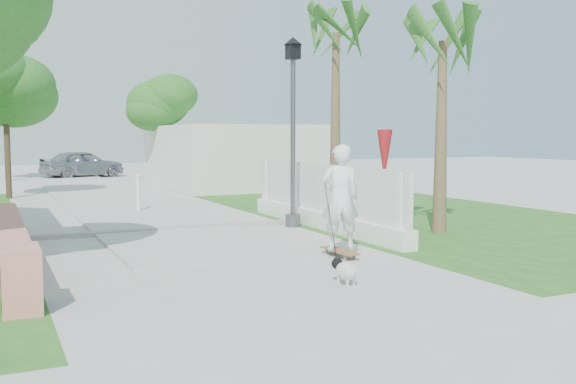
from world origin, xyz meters
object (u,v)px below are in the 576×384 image
street_lamp (293,124)px  patio_umbrella (385,156)px  parked_car (83,164)px  dog (345,270)px  bollard (138,192)px  skateboarder (334,213)px

street_lamp → patio_umbrella: (1.90, -1.00, -0.74)m
street_lamp → parked_car: street_lamp is taller
street_lamp → dog: size_ratio=7.91×
patio_umbrella → parked_car: 22.86m
bollard → parked_car: size_ratio=0.26×
patio_umbrella → dog: bearing=-128.8°
skateboarder → dog: skateboarder is taller
street_lamp → skateboarder: size_ratio=1.96×
street_lamp → bollard: street_lamp is taller
dog → parked_car: size_ratio=0.13×
dog → parked_car: bearing=79.7°
street_lamp → bollard: 5.56m
street_lamp → bollard: size_ratio=4.07×
bollard → skateboarder: size_ratio=0.48×
patio_umbrella → skateboarder: patio_umbrella is taller
skateboarder → parked_car: size_ratio=0.53×
dog → parked_car: 27.21m
skateboarder → dog: size_ratio=4.03×
street_lamp → bollard: bearing=121.0°
skateboarder → dog: 1.59m
bollard → parked_car: (0.67, 17.00, 0.14)m
dog → street_lamp: bearing=61.0°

